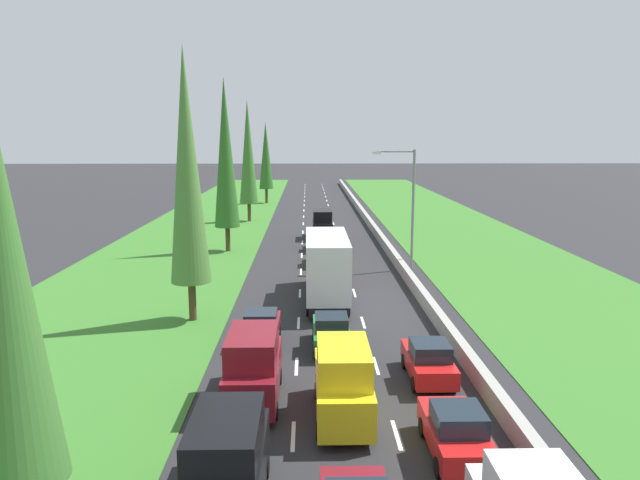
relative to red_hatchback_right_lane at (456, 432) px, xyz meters
The scene contains 22 objects.
ground_plane 46.48m from the red_hatchback_right_lane, 94.18° to the left, with size 300.00×300.00×0.00m, color #28282B.
grass_verge_left 49.06m from the red_hatchback_right_lane, 109.09° to the left, with size 14.00×140.00×0.04m, color #387528.
grass_verge_right 47.64m from the red_hatchback_right_lane, 76.70° to the left, with size 14.00×140.00×0.04m, color #387528.
median_barrier 46.41m from the red_hatchback_right_lane, 87.15° to the left, with size 0.44×120.00×0.85m, color #9E9B93.
lane_markings 46.48m from the red_hatchback_right_lane, 94.18° to the left, with size 3.64×116.00×0.01m.
red_hatchback_right_lane is the anchor object (origin of this frame).
red_hatchback_right_lane_third 5.82m from the red_hatchback_right_lane, 86.61° to the left, with size 1.74×3.90×1.72m.
yellow_van_centre_lane 4.28m from the red_hatchback_right_lane, 143.25° to the left, with size 1.96×4.90×2.82m.
black_van_left_lane 7.28m from the red_hatchback_right_lane, 159.15° to the right, with size 1.96×4.90×2.82m.
green_hatchback_centre_lane 10.12m from the red_hatchback_right_lane, 110.46° to the left, with size 1.74×3.90×1.72m.
white_box_truck_centre_lane 18.02m from the red_hatchback_right_lane, 101.23° to the left, with size 2.46×9.40×4.18m.
yellow_hatchback_centre_lane 28.06m from the red_hatchback_right_lane, 97.35° to the left, with size 1.74×3.90×1.72m.
black_hatchback_centre_lane 33.93m from the red_hatchback_right_lane, 96.08° to the left, with size 1.74×3.90×1.72m.
black_van_centre_lane 39.90m from the red_hatchback_right_lane, 94.57° to the left, with size 1.96×4.90×2.82m.
maroon_van_left_lane 7.82m from the red_hatchback_right_lane, 149.19° to the left, with size 1.96×4.90×2.82m.
maroon_hatchback_left_lane 12.27m from the red_hatchback_right_lane, 124.14° to the left, with size 1.74×3.90×1.72m.
poplar_tree_nearest 13.39m from the red_hatchback_right_lane, 158.42° to the right, with size 2.08×2.08×11.29m.
poplar_tree_second 19.25m from the red_hatchback_right_lane, 128.10° to the left, with size 2.16×2.16×14.60m.
poplar_tree_third 36.07m from the red_hatchback_right_lane, 109.23° to the left, with size 2.17×2.17×14.90m.
poplar_tree_fourth 53.17m from the red_hatchback_right_lane, 102.64° to the left, with size 2.15×2.15×14.10m.
poplar_tree_fifth 71.16m from the red_hatchback_right_lane, 98.76° to the left, with size 2.10×2.10×12.01m.
street_light_mast 26.48m from the red_hatchback_right_lane, 83.70° to the left, with size 3.20×0.28×9.00m.
Camera 1 is at (-1.23, -3.08, 9.98)m, focal length 32.57 mm.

